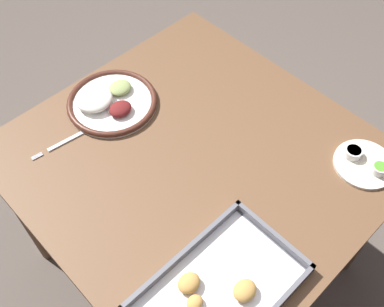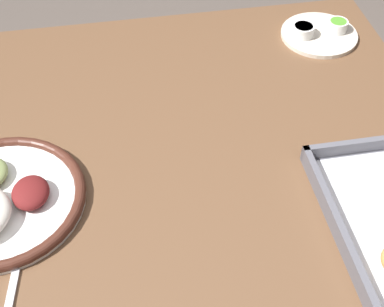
% 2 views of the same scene
% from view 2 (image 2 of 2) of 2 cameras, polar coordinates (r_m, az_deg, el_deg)
% --- Properties ---
extents(dining_table, '(0.98, 1.03, 0.75)m').
position_cam_2_polar(dining_table, '(1.09, -0.13, -4.55)').
color(dining_table, brown).
rests_on(dining_table, ground_plane).
extents(fork, '(0.22, 0.04, 0.00)m').
position_cam_2_polar(fork, '(0.88, -18.86, -14.65)').
color(fork, silver).
rests_on(fork, dining_table).
extents(saucer_plate, '(0.18, 0.18, 0.04)m').
position_cam_2_polar(saucer_plate, '(1.33, 13.38, 12.43)').
color(saucer_plate, beige).
rests_on(saucer_plate, dining_table).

